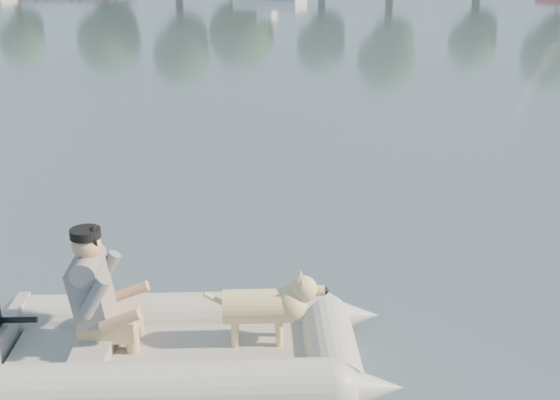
# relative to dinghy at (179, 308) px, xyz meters

# --- Properties ---
(water) EXTENTS (160.00, 160.00, 0.00)m
(water) POSITION_rel_dinghy_xyz_m (0.21, 0.11, -0.60)
(water) COLOR slate
(water) RESTS_ON ground
(dinghy) EXTENTS (5.15, 3.91, 1.41)m
(dinghy) POSITION_rel_dinghy_xyz_m (0.00, 0.00, 0.00)
(dinghy) COLOR #A2A29D
(dinghy) RESTS_ON water
(man) EXTENTS (0.82, 0.74, 1.10)m
(man) POSITION_rel_dinghy_xyz_m (-0.71, -0.05, 0.19)
(man) COLOR slate
(man) RESTS_ON dinghy
(dog) EXTENTS (0.99, 0.48, 0.63)m
(dog) POSITION_rel_dinghy_xyz_m (0.64, 0.15, -0.08)
(dog) COLOR #D1BA78
(dog) RESTS_ON dinghy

